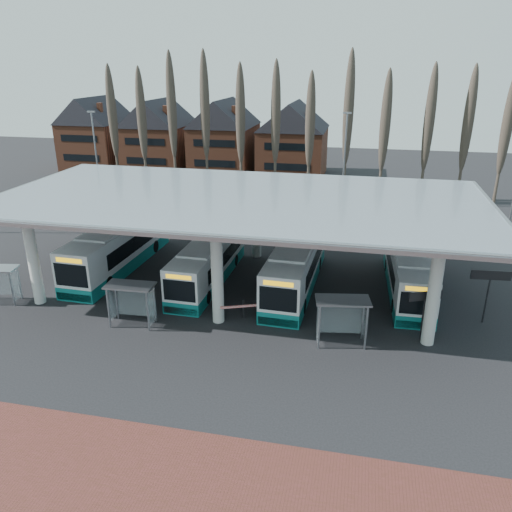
% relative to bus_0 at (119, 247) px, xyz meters
% --- Properties ---
extents(ground, '(140.00, 140.00, 0.00)m').
position_rel_bus_0_xyz_m(ground, '(9.63, -9.17, -1.61)').
color(ground, black).
rests_on(ground, ground).
extents(station_canopy, '(32.00, 16.00, 6.34)m').
position_rel_bus_0_xyz_m(station_canopy, '(9.63, -1.17, 4.07)').
color(station_canopy, silver).
rests_on(station_canopy, ground).
extents(poplar_row, '(45.10, 1.10, 14.50)m').
position_rel_bus_0_xyz_m(poplar_row, '(9.63, 23.83, 7.16)').
color(poplar_row, '#473D33').
rests_on(poplar_row, ground).
extents(townhouse_row, '(36.80, 10.30, 12.25)m').
position_rel_bus_0_xyz_m(townhouse_row, '(-6.12, 34.83, 4.32)').
color(townhouse_row, brown).
rests_on(townhouse_row, ground).
extents(lamp_post_a, '(0.80, 0.16, 10.17)m').
position_rel_bus_0_xyz_m(lamp_post_a, '(-8.37, 12.83, 3.72)').
color(lamp_post_a, slate).
rests_on(lamp_post_a, ground).
extents(lamp_post_b, '(0.80, 0.16, 10.17)m').
position_rel_bus_0_xyz_m(lamp_post_b, '(15.63, 16.83, 3.72)').
color(lamp_post_b, slate).
rests_on(lamp_post_b, ground).
extents(bus_0, '(2.99, 12.40, 3.43)m').
position_rel_bus_0_xyz_m(bus_0, '(0.00, 0.00, 0.00)').
color(bus_0, white).
rests_on(bus_0, ground).
extents(bus_1, '(2.58, 10.96, 3.03)m').
position_rel_bus_0_xyz_m(bus_1, '(7.30, -1.00, -0.19)').
color(bus_1, white).
rests_on(bus_1, ground).
extents(bus_2, '(2.99, 11.95, 3.30)m').
position_rel_bus_0_xyz_m(bus_2, '(13.47, -0.71, -0.06)').
color(bus_2, white).
rests_on(bus_2, ground).
extents(bus_3, '(2.72, 11.09, 3.06)m').
position_rel_bus_0_xyz_m(bus_3, '(20.92, 0.25, -0.17)').
color(bus_3, white).
rests_on(bus_3, ground).
extents(shelter_1, '(2.85, 1.51, 2.60)m').
position_rel_bus_0_xyz_m(shelter_1, '(4.82, -8.01, 0.27)').
color(shelter_1, gray).
rests_on(shelter_1, ground).
extents(shelter_2, '(3.10, 1.91, 2.69)m').
position_rel_bus_0_xyz_m(shelter_2, '(16.90, -7.57, 0.35)').
color(shelter_2, gray).
rests_on(shelter_2, ground).
extents(info_sign_0, '(1.84, 0.90, 2.93)m').
position_rel_bus_0_xyz_m(info_sign_0, '(21.29, -6.29, 0.84)').
color(info_sign_0, black).
rests_on(info_sign_0, ground).
extents(info_sign_1, '(2.25, 0.34, 3.35)m').
position_rel_bus_0_xyz_m(info_sign_1, '(25.13, -3.50, 1.20)').
color(info_sign_1, black).
rests_on(info_sign_1, ground).
extents(barrier, '(2.33, 1.10, 1.23)m').
position_rel_bus_0_xyz_m(barrier, '(11.01, -6.40, -0.66)').
color(barrier, black).
rests_on(barrier, ground).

